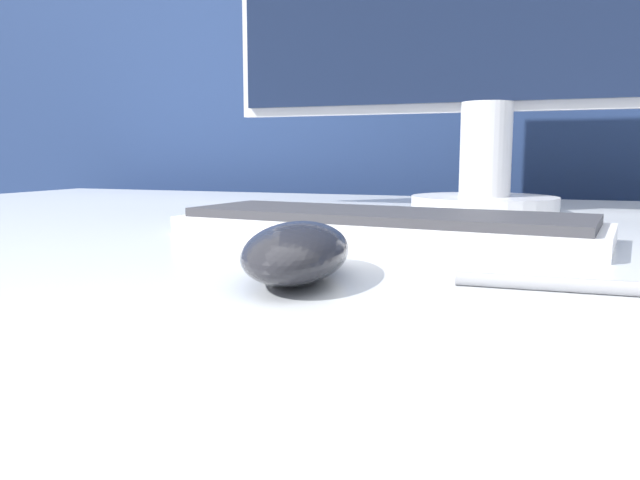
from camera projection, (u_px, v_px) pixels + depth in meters
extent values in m
cube|color=navy|center=(479.00, 246.00, 1.23)|extent=(5.00, 0.03, 1.24)
ellipsoid|color=#232328|center=(297.00, 251.00, 0.37)|extent=(0.09, 0.14, 0.03)
cube|color=white|center=(383.00, 229.00, 0.55)|extent=(0.39, 0.17, 0.02)
cube|color=#38383D|center=(383.00, 215.00, 0.55)|extent=(0.36, 0.15, 0.01)
cylinder|color=silver|center=(484.00, 204.00, 0.81)|extent=(0.19, 0.19, 0.02)
cylinder|color=silver|center=(486.00, 150.00, 0.80)|extent=(0.07, 0.07, 0.12)
cylinder|color=#99999E|center=(600.00, 287.00, 0.33)|extent=(0.15, 0.01, 0.01)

